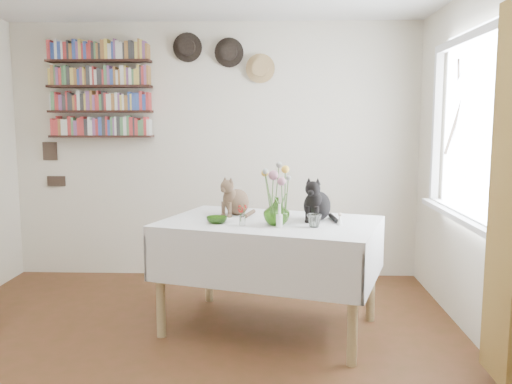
{
  "coord_description": "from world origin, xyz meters",
  "views": [
    {
      "loc": [
        0.6,
        -3.1,
        1.56
      ],
      "look_at": [
        0.46,
        0.71,
        1.05
      ],
      "focal_mm": 38.0,
      "sensor_mm": 36.0,
      "label": 1
    }
  ],
  "objects_px": {
    "dining_table": "(270,248)",
    "flower_vase": "(277,211)",
    "tabby_cat": "(237,195)",
    "black_cat": "(317,198)",
    "bookshelf_unit": "(100,90)"
  },
  "relations": [
    {
      "from": "flower_vase",
      "to": "tabby_cat",
      "type": "bearing_deg",
      "value": 127.09
    },
    {
      "from": "tabby_cat",
      "to": "bookshelf_unit",
      "type": "xyz_separation_m",
      "value": [
        -1.4,
        1.09,
        0.86
      ]
    },
    {
      "from": "tabby_cat",
      "to": "black_cat",
      "type": "xyz_separation_m",
      "value": [
        0.61,
        -0.21,
        0.01
      ]
    },
    {
      "from": "tabby_cat",
      "to": "black_cat",
      "type": "bearing_deg",
      "value": 18.98
    },
    {
      "from": "black_cat",
      "to": "flower_vase",
      "type": "height_order",
      "value": "black_cat"
    },
    {
      "from": "tabby_cat",
      "to": "black_cat",
      "type": "height_order",
      "value": "black_cat"
    },
    {
      "from": "dining_table",
      "to": "bookshelf_unit",
      "type": "xyz_separation_m",
      "value": [
        -1.66,
        1.35,
        1.22
      ]
    },
    {
      "from": "dining_table",
      "to": "bookshelf_unit",
      "type": "distance_m",
      "value": 2.46
    },
    {
      "from": "black_cat",
      "to": "tabby_cat",
      "type": "bearing_deg",
      "value": -178.59
    },
    {
      "from": "dining_table",
      "to": "flower_vase",
      "type": "bearing_deg",
      "value": -72.46
    },
    {
      "from": "dining_table",
      "to": "tabby_cat",
      "type": "height_order",
      "value": "tabby_cat"
    },
    {
      "from": "tabby_cat",
      "to": "flower_vase",
      "type": "bearing_deg",
      "value": -15.13
    },
    {
      "from": "dining_table",
      "to": "flower_vase",
      "type": "relative_size",
      "value": 9.1
    },
    {
      "from": "black_cat",
      "to": "dining_table",
      "type": "bearing_deg",
      "value": -151.23
    },
    {
      "from": "dining_table",
      "to": "tabby_cat",
      "type": "bearing_deg",
      "value": 135.19
    }
  ]
}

